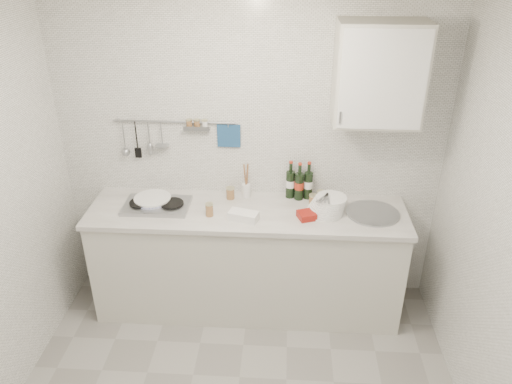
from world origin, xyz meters
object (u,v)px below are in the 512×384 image
at_px(plate_stack_sink, 327,206).
at_px(utensil_crock, 246,189).
at_px(wall_cabinet, 379,74).
at_px(wine_bottles, 299,180).
at_px(plate_stack_hob, 151,201).

distance_m(plate_stack_sink, utensil_crock, 0.67).
relative_size(wall_cabinet, plate_stack_sink, 2.26).
height_order(wall_cabinet, plate_stack_sink, wall_cabinet).
height_order(plate_stack_sink, wine_bottles, wine_bottles).
bearing_deg(plate_stack_hob, wall_cabinet, 2.47).
bearing_deg(wall_cabinet, plate_stack_hob, -177.53).
relative_size(wall_cabinet, wine_bottles, 2.26).
distance_m(wall_cabinet, utensil_crock, 1.34).
bearing_deg(plate_stack_sink, utensil_crock, 160.98).
distance_m(wall_cabinet, wine_bottles, 1.01).
relative_size(plate_stack_sink, wine_bottles, 1.00).
distance_m(plate_stack_hob, plate_stack_sink, 1.36).
bearing_deg(utensil_crock, wine_bottles, 0.22).
xyz_separation_m(plate_stack_hob, plate_stack_sink, (1.36, -0.05, 0.03)).
distance_m(wall_cabinet, plate_stack_hob, 1.94).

